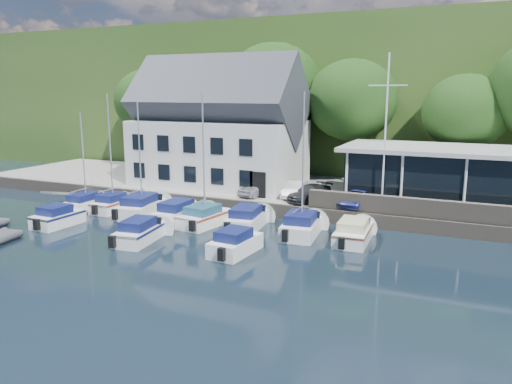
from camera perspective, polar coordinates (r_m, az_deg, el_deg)
ground at (r=27.06m, az=-7.69°, el=-8.10°), size 180.00×180.00×0.00m
quay at (r=42.25m, az=4.84°, el=-0.17°), size 60.00×13.00×1.00m
quay_face at (r=36.32m, az=1.44°, el=-2.07°), size 60.00×0.30×1.00m
hillside at (r=84.68m, az=15.14°, el=10.45°), size 160.00×75.00×16.00m
field_patch at (r=92.02m, az=21.35°, el=15.22°), size 50.00×30.00×0.30m
harbor_building at (r=43.45m, az=-4.29°, el=6.63°), size 14.40×8.20×8.70m
club_pavilion at (r=38.14m, az=19.93°, el=1.80°), size 13.20×7.20×4.10m
seawall at (r=33.85m, az=20.82°, el=-1.94°), size 18.00×0.50×1.20m
gangway at (r=43.85m, az=-19.96°, el=-1.07°), size 1.20×6.00×1.40m
car_silver at (r=38.84m, az=0.12°, el=0.55°), size 2.24×3.96×1.27m
car_white at (r=38.33m, az=4.58°, el=0.32°), size 1.41×3.74×1.22m
car_dgrey at (r=37.16m, az=6.14°, el=-0.10°), size 2.89×4.37×1.18m
car_blue at (r=36.00m, az=11.59°, el=-0.60°), size 2.28×3.86×1.24m
flagpole at (r=34.68m, az=14.56°, el=6.52°), size 2.51×0.20×10.46m
tree_0 at (r=54.45m, az=-11.90°, el=8.26°), size 7.54×7.54×10.31m
tree_1 at (r=50.21m, az=-4.81°, el=8.70°), size 8.18×8.18×11.17m
tree_2 at (r=47.65m, az=1.98°, el=9.34°), size 9.09×9.09×12.43m
tree_3 at (r=45.03m, az=10.82°, el=7.95°), size 7.87×7.87×10.76m
tree_4 at (r=44.31m, az=22.66°, el=6.33°), size 6.87×6.87×9.39m
boat_r1_0 at (r=39.95m, az=-19.14°, el=3.83°), size 1.83×6.15×8.25m
boat_r1_1 at (r=38.90m, az=-16.29°, el=4.05°), size 1.99×5.31×8.56m
boat_r1_2 at (r=37.13m, az=-13.16°, el=4.47°), size 3.26×7.14×9.33m
boat_r1_3 at (r=35.30m, az=-8.88°, el=-2.14°), size 1.96×6.48×1.56m
boat_r1_4 at (r=33.41m, az=-6.01°, el=3.57°), size 2.99×6.05×8.90m
boat_r1_5 at (r=33.44m, az=-0.97°, el=-2.84°), size 2.81×6.58×1.49m
boat_r1_6 at (r=31.00m, az=5.39°, el=3.29°), size 2.84×6.26×9.25m
boat_r1_7 at (r=31.07m, az=11.14°, el=-4.28°), size 2.39×6.43×1.39m
boat_r2_0 at (r=36.45m, az=-21.74°, el=-2.49°), size 2.19×4.95×1.45m
boat_r2_2 at (r=31.29m, az=-13.05°, el=-4.21°), size 2.73×6.12×1.43m
boat_r2_3 at (r=28.25m, az=-2.38°, el=-5.60°), size 2.31×5.21×1.45m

